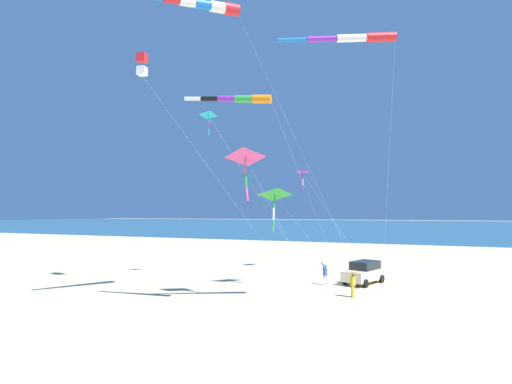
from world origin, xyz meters
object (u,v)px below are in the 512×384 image
Objects in this scene: person_adult_flyer at (325,272)px; kite_windsock_yellow_midlevel at (239,99)px; parked_car at (364,272)px; kite_delta_long_streamer_left at (275,195)px; cooler_box at (375,277)px; kite_delta_magenta_far_left at (246,158)px; kite_delta_long_streamer_right at (302,172)px; kite_windsock_orange_high_right at (207,6)px; kite_box_teal_far_right at (142,65)px; kite_windsock_purple_drifting at (354,38)px; kite_delta_red_high_left at (208,116)px; person_child_green_jacket at (353,282)px.

person_adult_flyer is 16.19m from kite_windsock_yellow_midlevel.
kite_delta_long_streamer_left is (-4.09, 6.47, 6.40)m from parked_car.
cooler_box is 16.79m from kite_delta_magenta_far_left.
kite_windsock_yellow_midlevel is (-10.57, 2.95, 11.90)m from person_adult_flyer.
kite_windsock_yellow_midlevel is 18.27m from kite_delta_long_streamer_right.
kite_windsock_orange_high_right reaches higher than kite_box_teal_far_right.
kite_delta_long_streamer_right is at bearing 0.54° from kite_delta_magenta_far_left.
kite_delta_long_streamer_left reaches higher than cooler_box.
kite_windsock_orange_high_right is 9.81m from kite_windsock_purple_drifting.
kite_delta_magenta_far_left reaches higher than kite_delta_long_streamer_left.
kite_windsock_yellow_midlevel is at bearing -141.71° from kite_delta_red_high_left.
person_adult_flyer is at bearing 138.45° from cooler_box.
kite_windsock_yellow_midlevel is at bearing -175.73° from kite_delta_long_streamer_left.
cooler_box is at bearing -32.04° from kite_windsock_orange_high_right.
kite_windsock_purple_drifting is (-10.68, -0.88, 15.35)m from parked_car.
kite_windsock_orange_high_right reaches higher than person_adult_flyer.
person_adult_flyer is 0.11× the size of kite_windsock_purple_drifting.
kite_delta_long_streamer_left is (8.30, 0.62, -5.56)m from kite_windsock_yellow_midlevel.
kite_box_teal_far_right reaches higher than kite_delta_red_high_left.
kite_delta_magenta_far_left is at bearing -31.58° from kite_windsock_orange_high_right.
kite_delta_red_high_left is (9.16, 5.01, -4.67)m from kite_windsock_orange_high_right.
kite_delta_long_streamer_right is at bearing -4.74° from kite_windsock_orange_high_right.
person_child_green_jacket is 11.52m from kite_delta_magenta_far_left.
kite_windsock_yellow_midlevel is at bearing 155.90° from cooler_box.
person_adult_flyer is at bearing 35.85° from person_child_green_jacket.
kite_windsock_orange_high_right is 1.92× the size of kite_delta_long_streamer_right.
kite_delta_red_high_left is at bearing 110.40° from cooler_box.
kite_delta_magenta_far_left is 1.30× the size of kite_delta_long_streamer_left.
kite_delta_long_streamer_left is (1.59, 6.36, 6.33)m from person_child_green_jacket.
person_adult_flyer is (-1.81, 2.90, 0.06)m from parked_car.
kite_delta_magenta_far_left is (1.19, 7.55, -6.60)m from kite_windsock_purple_drifting.
kite_windsock_yellow_midlevel is (-14.63, 6.55, 12.70)m from cooler_box.
kite_windsock_purple_drifting is 1.59× the size of kite_delta_long_streamer_right.
kite_windsock_yellow_midlevel reaches higher than person_child_green_jacket.
kite_delta_magenta_far_left is (-11.73, 7.37, 9.49)m from cooler_box.
kite_delta_long_streamer_right is at bearing 2.02° from kite_delta_long_streamer_left.
kite_delta_long_streamer_right is at bearing 25.21° from kite_windsock_purple_drifting.
kite_delta_red_high_left reaches higher than kite_delta_long_streamer_right.
kite_delta_long_streamer_left is (4.54, -9.82, -10.63)m from kite_box_teal_far_right.
kite_box_teal_far_right is at bearing 122.63° from cooler_box.
kite_windsock_purple_drifting is (1.44, -9.16, -3.18)m from kite_windsock_orange_high_right.
kite_windsock_yellow_midlevel is 12.16m from kite_delta_red_high_left.
kite_delta_magenta_far_left is (2.90, 0.82, -3.21)m from kite_windsock_yellow_midlevel.
cooler_box is (2.25, -0.70, -0.74)m from parked_car.
kite_windsock_orange_high_right is at bearing 152.39° from person_adult_flyer.
person_child_green_jacket is 21.19m from kite_windsock_orange_high_right.
kite_delta_red_high_left is (2.72, 13.19, 13.78)m from person_child_green_jacket.
kite_delta_red_high_left reaches higher than parked_car.
kite_windsock_yellow_midlevel is (-6.71, 5.74, 11.88)m from person_child_green_jacket.
kite_windsock_purple_drifting is 2.10× the size of kite_delta_long_streamer_left.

